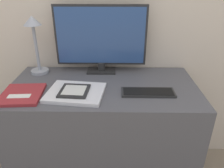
% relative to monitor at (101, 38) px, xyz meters
% --- Properties ---
extents(wall_back, '(3.60, 0.05, 2.40)m').
position_rel_monitor_xyz_m(wall_back, '(0.02, 0.11, 0.22)').
color(wall_back, beige).
rests_on(wall_back, ground_plane).
extents(desk, '(1.12, 0.57, 0.75)m').
position_rel_monitor_xyz_m(desk, '(0.02, -0.21, -0.60)').
color(desk, '#4C4C51').
rests_on(desk, ground_plane).
extents(monitor, '(0.59, 0.11, 0.43)m').
position_rel_monitor_xyz_m(monitor, '(0.00, 0.00, 0.00)').
color(monitor, '#262626').
rests_on(monitor, desk).
extents(keyboard, '(0.29, 0.11, 0.01)m').
position_rel_monitor_xyz_m(keyboard, '(0.28, -0.31, -0.22)').
color(keyboard, '#282828').
rests_on(keyboard, desk).
extents(laptop, '(0.33, 0.28, 0.02)m').
position_rel_monitor_xyz_m(laptop, '(-0.12, -0.32, -0.22)').
color(laptop, silver).
rests_on(laptop, desk).
extents(ereader, '(0.16, 0.17, 0.01)m').
position_rel_monitor_xyz_m(ereader, '(-0.13, -0.33, -0.20)').
color(ereader, black).
rests_on(ereader, laptop).
extents(desk_lamp, '(0.12, 0.12, 0.37)m').
position_rel_monitor_xyz_m(desk_lamp, '(-0.41, -0.03, 0.01)').
color(desk_lamp, '#999EA8').
rests_on(desk_lamp, desk).
extents(notebook, '(0.23, 0.25, 0.02)m').
position_rel_monitor_xyz_m(notebook, '(-0.41, -0.35, -0.22)').
color(notebook, maroon).
rests_on(notebook, desk).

